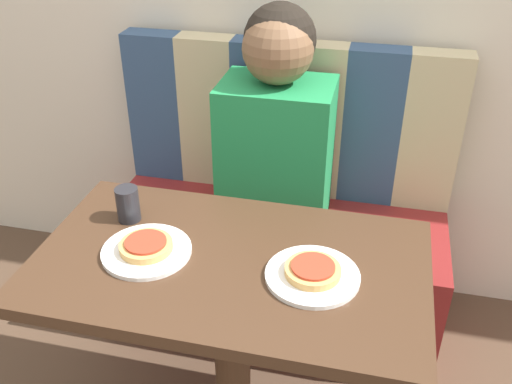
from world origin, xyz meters
The scene contains 9 objects.
booth_seat centered at (0.00, 0.58, 0.23)m, with size 1.20×0.52×0.46m.
booth_backrest centered at (0.00, 0.79, 0.74)m, with size 1.20×0.10×0.56m.
dining_table centered at (0.00, 0.00, 0.60)m, with size 0.98×0.57×0.70m.
person centered at (0.00, 0.58, 0.82)m, with size 0.36×0.27×0.74m.
plate_left centered at (-0.21, -0.02, 0.71)m, with size 0.23×0.23×0.01m.
plate_right centered at (0.21, -0.02, 0.71)m, with size 0.23×0.23×0.01m.
pizza_left centered at (-0.21, -0.02, 0.73)m, with size 0.13×0.13×0.03m.
pizza_right centered at (0.21, -0.02, 0.73)m, with size 0.13×0.13×0.03m.
drinking_cup centered at (-0.32, 0.11, 0.75)m, with size 0.06×0.06×0.10m.
Camera 1 is at (0.32, -1.08, 1.59)m, focal length 40.00 mm.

